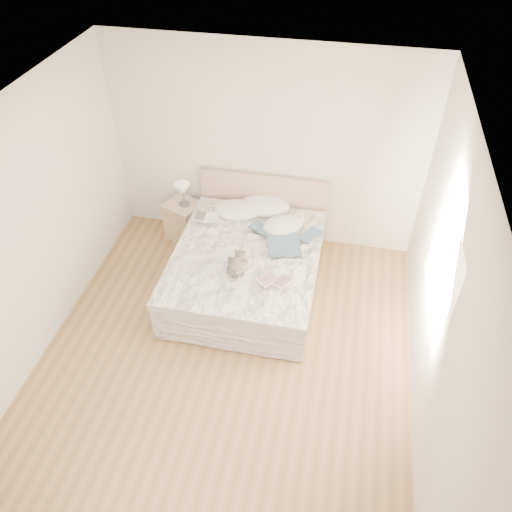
% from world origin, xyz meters
% --- Properties ---
extents(floor, '(4.00, 4.50, 0.00)m').
position_xyz_m(floor, '(0.00, 0.00, 0.00)').
color(floor, brown).
rests_on(floor, ground).
extents(ceiling, '(4.00, 4.50, 0.00)m').
position_xyz_m(ceiling, '(0.00, 0.00, 2.70)').
color(ceiling, white).
rests_on(ceiling, ground).
extents(wall_back, '(4.00, 0.02, 2.70)m').
position_xyz_m(wall_back, '(0.00, 2.25, 1.35)').
color(wall_back, silver).
rests_on(wall_back, ground).
extents(wall_left, '(0.02, 4.50, 2.70)m').
position_xyz_m(wall_left, '(-2.00, 0.00, 1.35)').
color(wall_left, silver).
rests_on(wall_left, ground).
extents(wall_right, '(0.02, 4.50, 2.70)m').
position_xyz_m(wall_right, '(2.00, 0.00, 1.35)').
color(wall_right, silver).
rests_on(wall_right, ground).
extents(window, '(0.02, 1.30, 1.10)m').
position_xyz_m(window, '(1.99, 0.30, 1.45)').
color(window, white).
rests_on(window, wall_right).
extents(bed, '(1.72, 2.14, 1.00)m').
position_xyz_m(bed, '(0.00, 1.19, 0.31)').
color(bed, tan).
rests_on(bed, floor).
extents(nightstand, '(0.57, 0.55, 0.56)m').
position_xyz_m(nightstand, '(-1.07, 1.95, 0.28)').
color(nightstand, tan).
rests_on(nightstand, floor).
extents(table_lamp, '(0.21, 0.21, 0.33)m').
position_xyz_m(table_lamp, '(-1.04, 1.94, 0.79)').
color(table_lamp, '#4A4641').
rests_on(table_lamp, nightstand).
extents(pillow_left, '(0.62, 0.45, 0.18)m').
position_xyz_m(pillow_left, '(-0.29, 1.86, 0.64)').
color(pillow_left, white).
rests_on(pillow_left, bed).
extents(pillow_middle, '(0.68, 0.49, 0.20)m').
position_xyz_m(pillow_middle, '(0.04, 2.03, 0.64)').
color(pillow_middle, white).
rests_on(pillow_middle, bed).
extents(pillow_right, '(0.65, 0.59, 0.16)m').
position_xyz_m(pillow_right, '(0.35, 1.67, 0.64)').
color(pillow_right, white).
rests_on(pillow_right, bed).
extents(blouse, '(0.77, 0.79, 0.02)m').
position_xyz_m(blouse, '(0.40, 1.38, 0.63)').
color(blouse, '#334D63').
rests_on(blouse, bed).
extents(photo_book, '(0.35, 0.24, 0.03)m').
position_xyz_m(photo_book, '(-0.64, 1.65, 0.63)').
color(photo_book, white).
rests_on(photo_book, bed).
extents(childrens_book, '(0.41, 0.39, 0.02)m').
position_xyz_m(childrens_book, '(0.43, 0.68, 0.63)').
color(childrens_book, beige).
rests_on(childrens_book, bed).
extents(teddy_bear, '(0.23, 0.31, 0.16)m').
position_xyz_m(teddy_bear, '(-0.05, 0.77, 0.65)').
color(teddy_bear, '#564E43').
rests_on(teddy_bear, bed).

